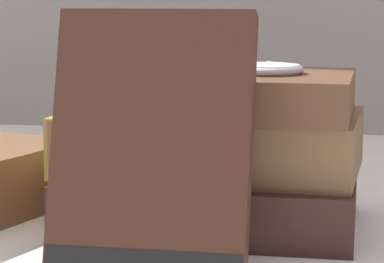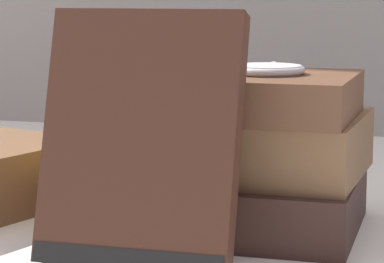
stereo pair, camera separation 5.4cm
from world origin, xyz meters
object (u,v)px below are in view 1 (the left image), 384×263
object	(u,v)px
book_flat_middle	(203,141)
book_leaning_front	(151,149)
book_flat_bottom	(211,199)
reading_glasses	(180,179)
book_flat_top	(216,94)
pocket_watch	(265,69)

from	to	relation	value
book_flat_middle	book_leaning_front	distance (m)	0.11
book_flat_bottom	reading_glasses	world-z (taller)	book_flat_bottom
book_leaning_front	reading_glasses	world-z (taller)	book_leaning_front
book_flat_top	reading_glasses	distance (m)	0.17
book_leaning_front	book_flat_top	bearing A→B (deg)	76.40
book_flat_middle	reading_glasses	distance (m)	0.14
pocket_watch	reading_glasses	distance (m)	0.19
book_leaning_front	reading_glasses	xyz separation A→B (m)	(-0.03, 0.23, -0.07)
book_leaning_front	reading_glasses	distance (m)	0.24
book_flat_top	reading_glasses	world-z (taller)	book_flat_top
book_leaning_front	reading_glasses	size ratio (longest dim) A/B	1.27
reading_glasses	book_leaning_front	bearing A→B (deg)	-77.52
book_flat_top	book_leaning_front	size ratio (longest dim) A/B	1.15
book_flat_bottom	book_leaning_front	xyz separation A→B (m)	(-0.02, -0.10, 0.05)
book_flat_top	pocket_watch	bearing A→B (deg)	2.76
book_flat_middle	book_flat_top	world-z (taller)	book_flat_top
book_flat_bottom	pocket_watch	bearing A→B (deg)	0.31
book_flat_middle	reading_glasses	size ratio (longest dim) A/B	1.71
book_flat_bottom	reading_glasses	xyz separation A→B (m)	(-0.05, 0.14, -0.02)
pocket_watch	reading_glasses	xyz separation A→B (m)	(-0.08, 0.14, -0.11)
reading_glasses	book_flat_top	bearing A→B (deg)	-63.97
book_flat_middle	pocket_watch	distance (m)	0.07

